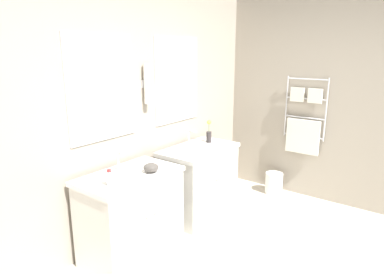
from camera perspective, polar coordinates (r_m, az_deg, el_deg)
wall_back at (r=3.45m, az=-11.94°, el=3.81°), size 5.93×0.15×2.60m
wall_right at (r=4.70m, az=17.99°, el=5.98°), size 0.13×3.77×2.60m
vanity_left at (r=3.31m, az=-9.66°, el=-12.72°), size 0.94×0.61×0.83m
vanity_right at (r=4.05m, az=1.54°, el=-7.34°), size 0.94×0.61×0.83m
faucet_left at (r=3.24m, az=-12.06°, el=-3.95°), size 0.17×0.12×0.19m
faucet_right at (r=3.99m, az=-0.36°, el=-0.16°), size 0.17×0.12×0.19m
toiletry_bottle at (r=2.91m, az=-13.59°, el=-6.71°), size 0.05×0.05×0.15m
amenity_bowl at (r=3.17m, az=-6.86°, el=-5.09°), size 0.14×0.14×0.09m
flower_vase at (r=4.14m, az=2.84°, el=0.64°), size 0.06×0.06×0.28m
soap_dish at (r=3.75m, az=1.09°, el=-2.34°), size 0.08×0.06×0.04m
waste_bin at (r=4.87m, az=13.49°, el=-7.42°), size 0.24×0.24×0.29m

